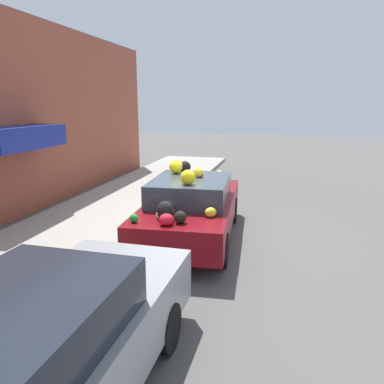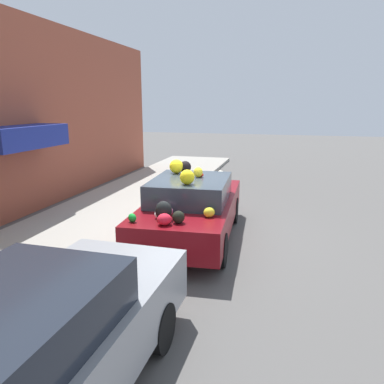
% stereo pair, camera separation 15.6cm
% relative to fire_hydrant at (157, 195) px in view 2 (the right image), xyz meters
% --- Properties ---
extents(ground_plane, '(60.00, 60.00, 0.00)m').
position_rel_fire_hydrant_xyz_m(ground_plane, '(-1.82, -1.48, -0.48)').
color(ground_plane, '#565451').
extents(sidewalk_curb, '(24.00, 3.20, 0.14)m').
position_rel_fire_hydrant_xyz_m(sidewalk_curb, '(-1.82, 1.22, -0.41)').
color(sidewalk_curb, '#9E998E').
rests_on(sidewalk_curb, ground).
extents(fire_hydrant, '(0.20, 0.20, 0.70)m').
position_rel_fire_hydrant_xyz_m(fire_hydrant, '(0.00, 0.00, 0.00)').
color(fire_hydrant, gold).
rests_on(fire_hydrant, sidewalk_curb).
extents(art_car, '(4.51, 2.09, 1.74)m').
position_rel_fire_hydrant_xyz_m(art_car, '(-1.85, -1.51, 0.28)').
color(art_car, maroon).
rests_on(art_car, ground).
extents(parked_car_plain, '(4.56, 1.74, 1.47)m').
position_rel_fire_hydrant_xyz_m(parked_car_plain, '(-7.16, -1.39, 0.28)').
color(parked_car_plain, gray).
rests_on(parked_car_plain, ground).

